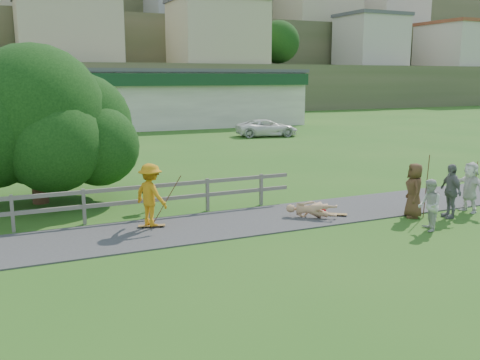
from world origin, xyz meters
The scene contains 21 objects.
ground centered at (0.00, 0.00, 0.00)m, with size 260.00×260.00×0.00m, color #2A621C.
path centered at (0.00, 1.50, 0.02)m, with size 34.00×3.00×0.04m, color #333336.
fence centered at (-4.62, 3.30, 0.72)m, with size 15.05×0.10×1.10m.
strip_mall centered at (4.00, 34.94, 2.58)m, with size 32.50×10.75×5.10m.
hillside centered at (0.00, 91.31, 14.41)m, with size 220.00×67.00×47.50m.
skater_rider centered at (-2.27, 2.01, 0.92)m, with size 1.19×0.68×1.84m, color orange.
skater_fallen centered at (2.61, 0.99, 0.29)m, with size 1.59×0.38×0.58m, color tan.
spectator_a centered at (5.00, -1.56, 0.76)m, with size 0.74×0.58×1.52m, color beige.
spectator_b centered at (6.70, -0.68, 0.86)m, with size 1.01×0.42×1.73m, color slate.
spectator_c centered at (5.67, -0.19, 0.87)m, with size 0.85×0.55×1.75m, color brown.
spectator_d centered at (7.84, -0.41, 0.84)m, with size 1.56×0.50×1.68m, color white.
car_silver centered at (-0.81, 24.86, 0.62)m, with size 1.32×3.78×1.24m, color #ACAFB4.
car_white centered at (12.30, 22.78, 0.64)m, with size 2.13×4.63×1.29m, color white.
tree centered at (-4.98, 6.83, 2.09)m, with size 7.80×7.80×4.19m, color black, non-canonical shape.
bbq centered at (-1.86, 4.00, 0.43)m, with size 0.40×0.31×0.87m, color black, non-canonical shape.
longboard_rider centered at (-2.27, 2.01, 0.04)m, with size 0.79×0.19×0.09m, color olive, non-canonical shape.
longboard_fallen centered at (3.41, 0.89, 0.04)m, with size 0.81×0.20×0.09m, color olive, non-canonical shape.
helmet centered at (3.21, 1.34, 0.16)m, with size 0.32×0.32×0.32m, color red.
pole_rider centered at (-1.67, 2.41, 0.86)m, with size 0.03×0.03×1.72m, color brown.
pole_spec_left centered at (6.00, -0.36, 1.01)m, with size 0.03×0.03×2.02m, color brown.
pole_spec_right centered at (8.09, -0.40, 0.84)m, with size 0.03×0.03×1.68m, color brown.
Camera 1 is at (-6.22, -12.94, 4.40)m, focal length 40.00 mm.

